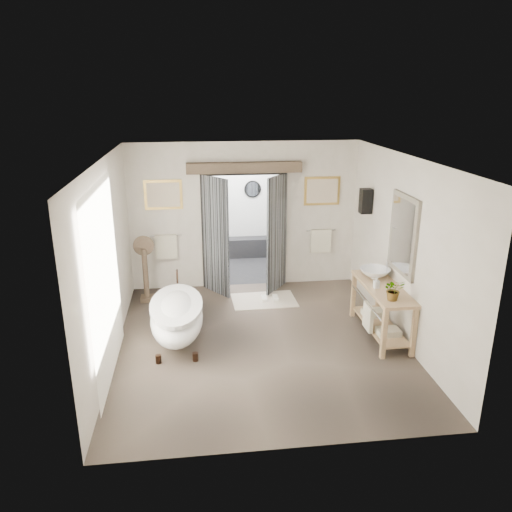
# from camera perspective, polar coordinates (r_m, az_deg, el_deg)

# --- Properties ---
(ground_plane) EXTENTS (5.00, 5.00, 0.00)m
(ground_plane) POSITION_cam_1_polar(r_m,az_deg,el_deg) (8.08, 0.53, -9.80)
(ground_plane) COLOR #6A594C
(room_shell) EXTENTS (4.52, 5.02, 2.91)m
(room_shell) POSITION_cam_1_polar(r_m,az_deg,el_deg) (7.25, 0.43, 2.71)
(room_shell) COLOR beige
(room_shell) RESTS_ON ground_plane
(shower_room) EXTENTS (2.22, 2.01, 2.51)m
(shower_room) POSITION_cam_1_polar(r_m,az_deg,el_deg) (11.46, -2.08, 3.74)
(shower_room) COLOR black
(shower_room) RESTS_ON ground_plane
(back_wall_dressing) EXTENTS (3.82, 0.74, 2.52)m
(back_wall_dressing) POSITION_cam_1_polar(r_m,az_deg,el_deg) (9.68, -1.25, 4.98)
(back_wall_dressing) COLOR black
(back_wall_dressing) RESTS_ON ground_plane
(clawfoot_tub) EXTENTS (0.82, 1.84, 0.90)m
(clawfoot_tub) POSITION_cam_1_polar(r_m,az_deg,el_deg) (8.01, -9.04, -6.79)
(clawfoot_tub) COLOR #321F14
(clawfoot_tub) RESTS_ON ground_plane
(vanity) EXTENTS (0.57, 1.60, 0.85)m
(vanity) POSITION_cam_1_polar(r_m,az_deg,el_deg) (8.32, 14.04, -5.63)
(vanity) COLOR tan
(vanity) RESTS_ON ground_plane
(pedestal_mirror) EXTENTS (0.38, 0.25, 1.29)m
(pedestal_mirror) POSITION_cam_1_polar(r_m,az_deg,el_deg) (9.57, -12.51, -1.96)
(pedestal_mirror) COLOR brown
(pedestal_mirror) RESTS_ON ground_plane
(rug) EXTENTS (1.22, 0.84, 0.01)m
(rug) POSITION_cam_1_polar(r_m,az_deg,el_deg) (9.55, 0.92, -5.07)
(rug) COLOR beige
(rug) RESTS_ON ground_plane
(slippers) EXTENTS (0.32, 0.24, 0.05)m
(slippers) POSITION_cam_1_polar(r_m,az_deg,el_deg) (9.58, 1.58, -4.80)
(slippers) COLOR white
(slippers) RESTS_ON rug
(basin) EXTENTS (0.54, 0.54, 0.17)m
(basin) POSITION_cam_1_polar(r_m,az_deg,el_deg) (8.49, 13.43, -1.95)
(basin) COLOR white
(basin) RESTS_ON vanity
(plant) EXTENTS (0.31, 0.27, 0.33)m
(plant) POSITION_cam_1_polar(r_m,az_deg,el_deg) (7.67, 15.48, -3.73)
(plant) COLOR gray
(plant) RESTS_ON vanity
(soap_bottle_a) EXTENTS (0.09, 0.09, 0.18)m
(soap_bottle_a) POSITION_cam_1_polar(r_m,az_deg,el_deg) (8.09, 13.61, -2.98)
(soap_bottle_a) COLOR gray
(soap_bottle_a) RESTS_ON vanity
(soap_bottle_b) EXTENTS (0.17, 0.17, 0.17)m
(soap_bottle_b) POSITION_cam_1_polar(r_m,az_deg,el_deg) (8.72, 12.96, -1.36)
(soap_bottle_b) COLOR gray
(soap_bottle_b) RESTS_ON vanity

